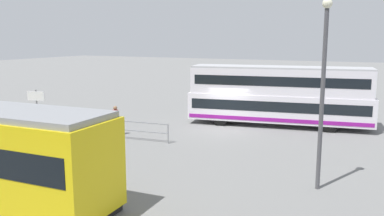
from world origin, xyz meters
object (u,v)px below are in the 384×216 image
Objects in this scene: info_sign at (36,102)px; street_lamp at (323,81)px; pedestrian_near_railing at (116,118)px; double_decker_bus at (279,96)px.

street_lamp is (-17.25, 2.65, 2.34)m from info_sign.
info_sign reaches higher than pedestrian_near_railing.
street_lamp is at bearing 111.89° from double_decker_bus.
info_sign is (5.15, 1.04, 0.75)m from pedestrian_near_railing.
street_lamp reaches higher than info_sign.
double_decker_bus is 15.22m from info_sign.
info_sign is at bearing 11.47° from pedestrian_near_railing.
info_sign is at bearing -8.73° from street_lamp.
street_lamp is (-4.23, 10.54, 2.14)m from double_decker_bus.
double_decker_bus reaches higher than info_sign.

